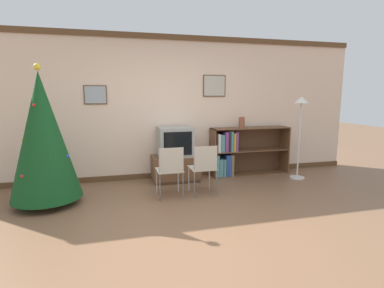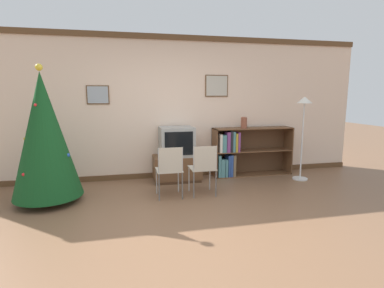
{
  "view_description": "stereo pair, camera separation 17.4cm",
  "coord_description": "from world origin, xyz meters",
  "px_view_note": "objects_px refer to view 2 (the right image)",
  "views": [
    {
      "loc": [
        -0.88,
        -3.3,
        1.61
      ],
      "look_at": [
        0.33,
        1.3,
        0.82
      ],
      "focal_mm": 28.0,
      "sensor_mm": 36.0,
      "label": 1
    },
    {
      "loc": [
        -0.71,
        -3.34,
        1.61
      ],
      "look_at": [
        0.33,
        1.3,
        0.82
      ],
      "focal_mm": 28.0,
      "sensor_mm": 36.0,
      "label": 2
    }
  ],
  "objects_px": {
    "folding_chair_right": "(204,167)",
    "vase": "(244,123)",
    "tv_console": "(177,168)",
    "bookshelf": "(239,152)",
    "television": "(177,142)",
    "folding_chair_left": "(170,169)",
    "christmas_tree": "(44,136)",
    "standing_lamp": "(304,116)"
  },
  "relations": [
    {
      "from": "christmas_tree",
      "to": "folding_chair_left",
      "type": "xyz_separation_m",
      "value": [
        1.81,
        -0.22,
        -0.54
      ]
    },
    {
      "from": "television",
      "to": "vase",
      "type": "xyz_separation_m",
      "value": [
        1.34,
        0.05,
        0.32
      ]
    },
    {
      "from": "bookshelf",
      "to": "vase",
      "type": "distance_m",
      "value": 0.6
    },
    {
      "from": "christmas_tree",
      "to": "tv_console",
      "type": "distance_m",
      "value": 2.33
    },
    {
      "from": "bookshelf",
      "to": "folding_chair_right",
      "type": "bearing_deg",
      "value": -134.4
    },
    {
      "from": "christmas_tree",
      "to": "vase",
      "type": "relative_size",
      "value": 9.29
    },
    {
      "from": "folding_chair_left",
      "to": "vase",
      "type": "bearing_deg",
      "value": 31.54
    },
    {
      "from": "tv_console",
      "to": "folding_chair_left",
      "type": "relative_size",
      "value": 1.06
    },
    {
      "from": "television",
      "to": "vase",
      "type": "bearing_deg",
      "value": 2.17
    },
    {
      "from": "bookshelf",
      "to": "vase",
      "type": "relative_size",
      "value": 7.33
    },
    {
      "from": "television",
      "to": "folding_chair_right",
      "type": "distance_m",
      "value": 1.01
    },
    {
      "from": "folding_chair_right",
      "to": "bookshelf",
      "type": "distance_m",
      "value": 1.45
    },
    {
      "from": "bookshelf",
      "to": "standing_lamp",
      "type": "distance_m",
      "value": 1.38
    },
    {
      "from": "tv_console",
      "to": "vase",
      "type": "height_order",
      "value": "vase"
    },
    {
      "from": "standing_lamp",
      "to": "tv_console",
      "type": "bearing_deg",
      "value": 169.28
    },
    {
      "from": "folding_chair_right",
      "to": "bookshelf",
      "type": "bearing_deg",
      "value": 45.6
    },
    {
      "from": "bookshelf",
      "to": "standing_lamp",
      "type": "bearing_deg",
      "value": -27.19
    },
    {
      "from": "christmas_tree",
      "to": "bookshelf",
      "type": "height_order",
      "value": "christmas_tree"
    },
    {
      "from": "folding_chair_left",
      "to": "standing_lamp",
      "type": "bearing_deg",
      "value": 10.98
    },
    {
      "from": "christmas_tree",
      "to": "folding_chair_left",
      "type": "bearing_deg",
      "value": -6.99
    },
    {
      "from": "folding_chair_right",
      "to": "bookshelf",
      "type": "height_order",
      "value": "bookshelf"
    },
    {
      "from": "folding_chair_left",
      "to": "vase",
      "type": "xyz_separation_m",
      "value": [
        1.61,
        0.99,
        0.59
      ]
    },
    {
      "from": "folding_chair_right",
      "to": "christmas_tree",
      "type": "bearing_deg",
      "value": 174.61
    },
    {
      "from": "folding_chair_right",
      "to": "folding_chair_left",
      "type": "bearing_deg",
      "value": 180.0
    },
    {
      "from": "folding_chair_right",
      "to": "tv_console",
      "type": "bearing_deg",
      "value": 106.03
    },
    {
      "from": "folding_chair_left",
      "to": "bookshelf",
      "type": "height_order",
      "value": "bookshelf"
    },
    {
      "from": "television",
      "to": "standing_lamp",
      "type": "height_order",
      "value": "standing_lamp"
    },
    {
      "from": "folding_chair_right",
      "to": "vase",
      "type": "xyz_separation_m",
      "value": [
        1.07,
        0.99,
        0.59
      ]
    },
    {
      "from": "tv_console",
      "to": "bookshelf",
      "type": "distance_m",
      "value": 1.31
    },
    {
      "from": "christmas_tree",
      "to": "television",
      "type": "xyz_separation_m",
      "value": [
        2.08,
        0.72,
        -0.27
      ]
    },
    {
      "from": "christmas_tree",
      "to": "television",
      "type": "bearing_deg",
      "value": 19.05
    },
    {
      "from": "television",
      "to": "bookshelf",
      "type": "bearing_deg",
      "value": 4.26
    },
    {
      "from": "tv_console",
      "to": "bookshelf",
      "type": "height_order",
      "value": "bookshelf"
    },
    {
      "from": "television",
      "to": "folding_chair_right",
      "type": "bearing_deg",
      "value": -73.93
    },
    {
      "from": "standing_lamp",
      "to": "bookshelf",
      "type": "bearing_deg",
      "value": 152.81
    },
    {
      "from": "standing_lamp",
      "to": "television",
      "type": "bearing_deg",
      "value": 169.34
    },
    {
      "from": "folding_chair_left",
      "to": "folding_chair_right",
      "type": "bearing_deg",
      "value": 0.0
    },
    {
      "from": "bookshelf",
      "to": "standing_lamp",
      "type": "relative_size",
      "value": 1.02
    },
    {
      "from": "folding_chair_left",
      "to": "vase",
      "type": "distance_m",
      "value": 1.98
    },
    {
      "from": "tv_console",
      "to": "standing_lamp",
      "type": "height_order",
      "value": "standing_lamp"
    },
    {
      "from": "tv_console",
      "to": "vase",
      "type": "distance_m",
      "value": 1.58
    },
    {
      "from": "tv_console",
      "to": "bookshelf",
      "type": "xyz_separation_m",
      "value": [
        1.28,
        0.09,
        0.23
      ]
    }
  ]
}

